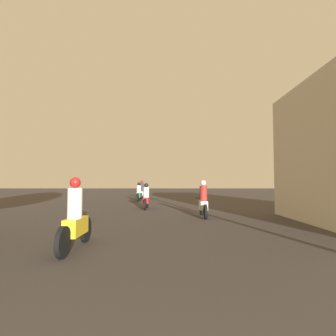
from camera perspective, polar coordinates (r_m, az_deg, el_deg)
name	(u,v)px	position (r m, az deg, el deg)	size (l,w,h in m)	color
motorcycle_yellow	(76,221)	(6.37, -19.48, -10.74)	(0.60, 2.05, 1.62)	black
motorcycle_white	(203,202)	(11.48, 7.69, -7.39)	(0.60, 2.00, 1.58)	black
motorcycle_red	(146,198)	(14.86, -4.77, -6.58)	(0.60, 1.86, 1.44)	black
motorcycle_green	(139,194)	(20.19, -6.36, -5.60)	(0.60, 2.05, 1.47)	black
motorcycle_silver	(142,192)	(23.18, -5.69, -5.14)	(0.60, 2.03, 1.64)	black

